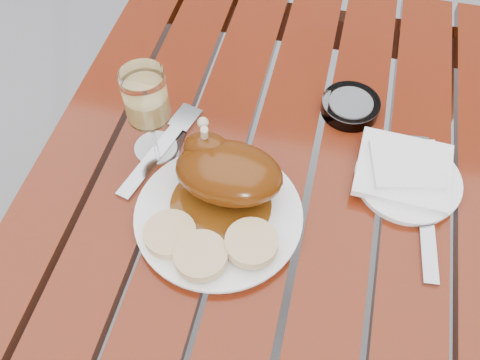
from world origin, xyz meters
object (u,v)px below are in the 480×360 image
object	(u,v)px
wine_glass	(149,114)
side_plate	(407,180)
table	(261,296)
dinner_plate	(219,216)
ashtray	(350,106)

from	to	relation	value
wine_glass	side_plate	distance (m)	0.43
side_plate	wine_glass	bearing A→B (deg)	-176.50
table	wine_glass	bearing A→B (deg)	163.24
dinner_plate	wine_glass	bearing A→B (deg)	141.45
table	ashtray	distance (m)	0.46
table	dinner_plate	size ratio (longest dim) A/B	4.60
wine_glass	ashtray	distance (m)	0.36
table	dinner_plate	world-z (taller)	dinner_plate
side_plate	ashtray	xyz separation A→B (m)	(-0.11, 0.14, 0.01)
table	ashtray	size ratio (longest dim) A/B	11.55
dinner_plate	table	bearing A→B (deg)	35.18
ashtray	dinner_plate	bearing A→B (deg)	-122.04
ashtray	wine_glass	bearing A→B (deg)	-152.49
dinner_plate	wine_glass	size ratio (longest dim) A/B	1.51
table	side_plate	size ratio (longest dim) A/B	6.93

